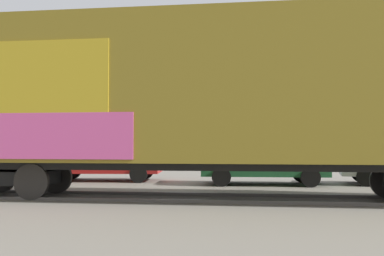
% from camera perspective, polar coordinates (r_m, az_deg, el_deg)
% --- Properties ---
extents(ground_plane, '(260.00, 260.00, 0.00)m').
position_cam_1_polar(ground_plane, '(11.07, 8.57, -9.47)').
color(ground_plane, slate).
extents(track, '(60.01, 4.33, 0.08)m').
position_cam_1_polar(track, '(11.12, 4.84, -9.25)').
color(track, '#4C4742').
rests_on(track, ground_plane).
extents(freight_car, '(16.63, 3.40, 4.87)m').
position_cam_1_polar(freight_car, '(11.13, 2.62, 4.63)').
color(freight_car, olive).
rests_on(freight_car, ground_plane).
extents(hillside, '(143.85, 41.02, 17.52)m').
position_cam_1_polar(hillside, '(76.18, 9.31, 1.61)').
color(hillside, silver).
rests_on(hillside, ground_plane).
extents(parked_car_red, '(4.53, 2.30, 1.77)m').
position_cam_1_polar(parked_car_red, '(16.91, -11.81, -3.92)').
color(parked_car_red, '#B21E1E').
rests_on(parked_car_red, ground_plane).
extents(parked_car_green, '(4.40, 2.22, 1.56)m').
position_cam_1_polar(parked_car_green, '(15.28, 9.22, -4.37)').
color(parked_car_green, '#1E5933').
rests_on(parked_car_green, ground_plane).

